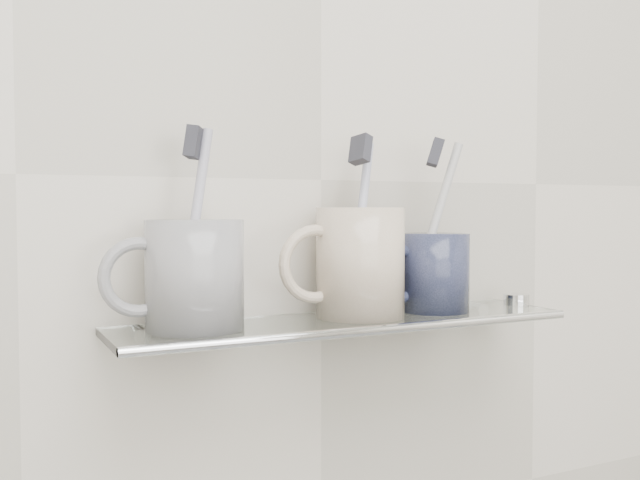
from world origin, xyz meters
TOP-DOWN VIEW (x-y plane):
  - wall_back at (0.00, 1.10)m, footprint 2.50×0.00m
  - shelf_glass at (0.00, 1.04)m, footprint 0.50×0.12m
  - shelf_rail at (0.00, 0.98)m, footprint 0.50×0.01m
  - bracket_left at (-0.21, 1.09)m, footprint 0.02×0.03m
  - bracket_right at (0.21, 1.09)m, footprint 0.02×0.03m
  - mug_left at (-0.16, 1.04)m, footprint 0.10×0.10m
  - mug_left_handle at (-0.22, 1.04)m, footprint 0.08×0.01m
  - toothbrush_left at (-0.16, 1.04)m, footprint 0.04×0.02m
  - bristles_left at (-0.16, 1.04)m, footprint 0.03×0.03m
  - mug_center at (0.02, 1.04)m, footprint 0.11×0.11m
  - mug_center_handle at (-0.04, 1.04)m, footprint 0.08×0.01m
  - toothbrush_center at (0.02, 1.04)m, footprint 0.06×0.06m
  - bristles_center at (0.02, 1.04)m, footprint 0.03×0.03m
  - mug_right at (0.12, 1.04)m, footprint 0.10×0.10m
  - mug_right_handle at (0.07, 1.04)m, footprint 0.07×0.01m
  - toothbrush_right at (0.12, 1.04)m, footprint 0.07×0.03m
  - bristles_right at (0.12, 1.04)m, footprint 0.03×0.03m
  - chrome_cap at (0.24, 1.04)m, footprint 0.03×0.03m

SIDE VIEW (x-z plane):
  - bracket_left at x=-0.21m, z-range 1.08..1.09m
  - bracket_right at x=0.21m, z-range 1.08..1.09m
  - shelf_glass at x=0.00m, z-range 1.09..1.10m
  - shelf_rail at x=0.00m, z-range 1.09..1.10m
  - chrome_cap at x=0.24m, z-range 1.10..1.11m
  - mug_right at x=0.12m, z-range 1.10..1.19m
  - mug_right_handle at x=0.07m, z-range 1.11..1.18m
  - mug_left at x=-0.16m, z-range 1.10..1.21m
  - mug_left_handle at x=-0.22m, z-range 1.12..1.19m
  - mug_center at x=0.02m, z-range 1.10..1.22m
  - mug_center_handle at x=-0.04m, z-range 1.12..1.20m
  - toothbrush_left at x=-0.16m, z-range 1.11..1.30m
  - toothbrush_center at x=0.02m, z-range 1.11..1.29m
  - toothbrush_right at x=0.12m, z-range 1.11..1.29m
  - wall_back at x=0.00m, z-range 0.00..2.50m
  - bristles_left at x=-0.16m, z-range 1.26..1.30m
  - bristles_center at x=0.02m, z-range 1.26..1.30m
  - bristles_right at x=0.12m, z-range 1.26..1.30m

